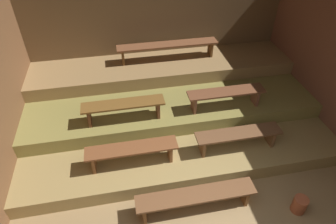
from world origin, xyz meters
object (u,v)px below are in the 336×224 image
Objects in this scene: bench_lower_left at (132,151)px; bench_upper_center at (168,46)px; bench_lower_right at (238,136)px; bench_middle_right at (226,95)px; bench_middle_left at (123,107)px; pail_floor at (299,205)px; bench_floor_center at (196,197)px.

bench_upper_center is at bearing 66.21° from bench_lower_left.
bench_middle_right is (0.05, 0.86, 0.29)m from bench_lower_right.
pail_floor is at bearing -39.82° from bench_middle_left.
bench_lower_left is 5.33× the size of pail_floor.
bench_upper_center is (0.22, 3.39, 0.87)m from bench_floor_center.
bench_upper_center reaches higher than bench_lower_right.
bench_middle_left is at bearing 155.88° from bench_lower_right.
bench_middle_left reaches higher than bench_lower_left.
bench_middle_right is 5.24× the size of pail_floor.
bench_middle_right is at bearing 104.63° from pail_floor.
bench_floor_center is 0.82× the size of bench_upper_center.
bench_middle_right is 0.66× the size of bench_upper_center.
pail_floor is (0.55, -2.11, -0.72)m from bench_middle_right.
bench_lower_right is at bearing 41.80° from bench_floor_center.
bench_middle_left is at bearing 180.00° from bench_middle_right.
bench_floor_center is at bearing -120.81° from bench_middle_right.
bench_upper_center is at bearing 86.29° from bench_floor_center.
bench_lower_left is at bearing -113.79° from bench_upper_center.
bench_floor_center reaches higher than pail_floor.
bench_middle_right is (1.98, 0.00, 0.00)m from bench_middle_left.
bench_lower_left is 0.68× the size of bench_upper_center.
bench_upper_center is (-0.78, 2.49, 0.59)m from bench_lower_right.
bench_middle_right is (1.05, 1.76, 0.56)m from bench_floor_center.
pail_floor is (1.38, -3.73, -1.03)m from bench_upper_center.
bench_upper_center reaches higher than bench_lower_left.
bench_middle_right reaches higher than pail_floor.
bench_middle_left is at bearing 140.18° from pail_floor.
bench_middle_left is 1.00× the size of bench_middle_right.
bench_middle_left reaches higher than pail_floor.
bench_floor_center is at bearing -93.71° from bench_upper_center.
bench_middle_left is (-1.93, 0.86, 0.29)m from bench_lower_right.
bench_lower_right is 2.68m from bench_upper_center.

